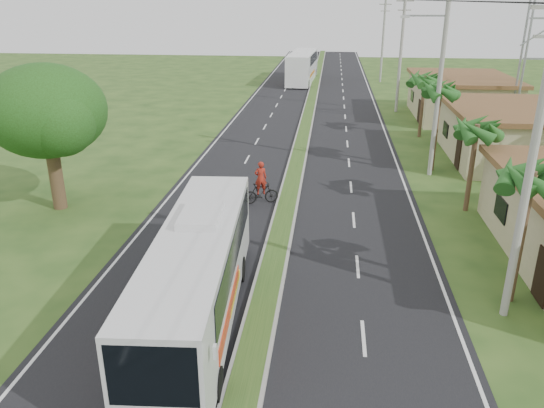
# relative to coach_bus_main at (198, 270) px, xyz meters

# --- Properties ---
(ground) EXTENTS (180.00, 180.00, 0.00)m
(ground) POSITION_rel_coach_bus_main_xyz_m (2.04, -0.31, -2.03)
(ground) COLOR #254419
(ground) RESTS_ON ground
(road_asphalt) EXTENTS (14.00, 160.00, 0.02)m
(road_asphalt) POSITION_rel_coach_bus_main_xyz_m (2.04, 19.69, -2.02)
(road_asphalt) COLOR black
(road_asphalt) RESTS_ON ground
(median_strip) EXTENTS (1.20, 160.00, 0.18)m
(median_strip) POSITION_rel_coach_bus_main_xyz_m (2.04, 19.69, -1.93)
(median_strip) COLOR gray
(median_strip) RESTS_ON ground
(lane_edge_left) EXTENTS (0.12, 160.00, 0.01)m
(lane_edge_left) POSITION_rel_coach_bus_main_xyz_m (-4.66, 19.69, -2.03)
(lane_edge_left) COLOR silver
(lane_edge_left) RESTS_ON ground
(lane_edge_right) EXTENTS (0.12, 160.00, 0.01)m
(lane_edge_right) POSITION_rel_coach_bus_main_xyz_m (8.74, 19.69, -2.03)
(lane_edge_right) COLOR silver
(lane_edge_right) RESTS_ON ground
(shop_mid) EXTENTS (7.60, 10.60, 3.67)m
(shop_mid) POSITION_rel_coach_bus_main_xyz_m (16.04, 21.69, -0.17)
(shop_mid) COLOR tan
(shop_mid) RESTS_ON ground
(shop_far) EXTENTS (8.60, 11.60, 3.82)m
(shop_far) POSITION_rel_coach_bus_main_xyz_m (16.04, 35.69, -0.10)
(shop_far) COLOR tan
(shop_far) RESTS_ON ground
(palm_verge_a) EXTENTS (2.40, 2.40, 5.45)m
(palm_verge_a) POSITION_rel_coach_bus_main_xyz_m (11.04, 2.69, 2.71)
(palm_verge_a) COLOR #473321
(palm_verge_a) RESTS_ON ground
(palm_verge_b) EXTENTS (2.40, 2.40, 5.05)m
(palm_verge_b) POSITION_rel_coach_bus_main_xyz_m (11.44, 11.69, 2.33)
(palm_verge_b) COLOR #473321
(palm_verge_b) RESTS_ON ground
(palm_verge_c) EXTENTS (2.40, 2.40, 5.85)m
(palm_verge_c) POSITION_rel_coach_bus_main_xyz_m (10.84, 18.69, 3.09)
(palm_verge_c) COLOR #473321
(palm_verge_c) RESTS_ON ground
(palm_verge_d) EXTENTS (2.40, 2.40, 5.25)m
(palm_verge_d) POSITION_rel_coach_bus_main_xyz_m (11.34, 27.69, 2.52)
(palm_verge_d) COLOR #473321
(palm_verge_d) RESTS_ON ground
(shade_tree) EXTENTS (6.30, 6.00, 7.54)m
(shade_tree) POSITION_rel_coach_bus_main_xyz_m (-10.07, 9.71, 3.00)
(shade_tree) COLOR #473321
(shade_tree) RESTS_ON ground
(utility_pole_a) EXTENTS (1.60, 0.28, 11.00)m
(utility_pole_a) POSITION_rel_coach_bus_main_xyz_m (10.54, 1.69, 3.64)
(utility_pole_a) COLOR gray
(utility_pole_a) RESTS_ON ground
(utility_pole_b) EXTENTS (3.20, 0.28, 12.00)m
(utility_pole_b) POSITION_rel_coach_bus_main_xyz_m (10.51, 17.69, 4.22)
(utility_pole_b) COLOR gray
(utility_pole_b) RESTS_ON ground
(utility_pole_c) EXTENTS (1.60, 0.28, 11.00)m
(utility_pole_c) POSITION_rel_coach_bus_main_xyz_m (10.54, 37.69, 3.64)
(utility_pole_c) COLOR gray
(utility_pole_c) RESTS_ON ground
(utility_pole_d) EXTENTS (1.60, 0.28, 10.50)m
(utility_pole_d) POSITION_rel_coach_bus_main_xyz_m (10.54, 57.69, 3.39)
(utility_pole_d) COLOR gray
(utility_pole_d) RESTS_ON ground
(coach_bus_main) EXTENTS (3.11, 11.56, 3.69)m
(coach_bus_main) POSITION_rel_coach_bus_main_xyz_m (0.00, 0.00, 0.00)
(coach_bus_main) COLOR silver
(coach_bus_main) RESTS_ON ground
(coach_bus_far) EXTENTS (3.52, 13.30, 3.84)m
(coach_bus_far) POSITION_rel_coach_bus_main_xyz_m (0.23, 56.57, 0.14)
(coach_bus_far) COLOR white
(coach_bus_far) RESTS_ON ground
(motorcyclist) EXTENTS (2.01, 1.14, 2.38)m
(motorcyclist) POSITION_rel_coach_bus_main_xyz_m (0.58, 11.48, -1.18)
(motorcyclist) COLOR black
(motorcyclist) RESTS_ON ground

